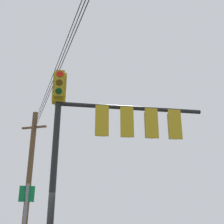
{
  "coord_description": "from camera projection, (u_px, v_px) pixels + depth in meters",
  "views": [
    {
      "loc": [
        0.58,
        -8.51,
        1.98
      ],
      "look_at": [
        2.71,
        -0.01,
        5.12
      ],
      "focal_mm": 44.66,
      "sensor_mm": 36.0,
      "label": 1
    }
  ],
  "objects": [
    {
      "name": "overhead_wire_span",
      "position": [
        67.0,
        45.0,
        8.79
      ],
      "size": [
        2.34,
        21.12,
        1.13
      ],
      "color": "black"
    },
    {
      "name": "signal_mast_assembly",
      "position": [
        101.0,
        126.0,
        9.07
      ],
      "size": [
        5.16,
        1.02,
        6.37
      ],
      "color": "black",
      "rests_on": "ground"
    },
    {
      "name": "utility_pole_wooden",
      "position": [
        30.0,
        174.0,
        17.24
      ],
      "size": [
        1.59,
        0.98,
        8.22
      ],
      "color": "brown",
      "rests_on": "ground"
    }
  ]
}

